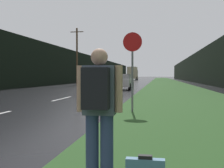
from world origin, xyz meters
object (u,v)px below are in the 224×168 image
Objects in this scene: hitchhiker_with_backpack at (99,106)px; car_passing_far at (121,82)px; stop_sign at (132,63)px; car_passing_near at (106,85)px; delivery_truck at (133,73)px.

hitchhiker_with_backpack is 0.37× the size of car_passing_far.
stop_sign is 0.65× the size of car_passing_far.
delivery_truck is (-3.72, 60.02, 1.22)m from car_passing_near.
car_passing_near is (-2.73, 14.87, -0.25)m from hitchhiker_with_backpack.
delivery_truck is at bearing 95.08° from hitchhiker_with_backpack.
stop_sign is at bearing 98.98° from car_passing_far.
delivery_truck reaches higher than car_passing_near.
delivery_truck is (-6.24, 68.32, 0.19)m from stop_sign.
car_passing_far is (-2.52, 15.97, -0.99)m from stop_sign.
hitchhiker_with_backpack is at bearing 96.92° from car_passing_far.
stop_sign reaches higher than car_passing_far.
stop_sign is at bearing -84.78° from delivery_truck.
car_passing_far is 0.53× the size of delivery_truck.
delivery_truck is at bearing -85.94° from car_passing_far.
car_passing_near is 0.49× the size of delivery_truck.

